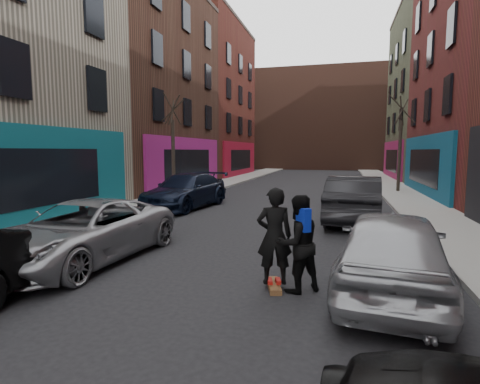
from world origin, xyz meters
The scene contains 13 objects.
sidewalk_left centered at (-6.25, 30.00, 0.07)m, with size 2.50×84.00×0.13m, color gray.
sidewalk_right centered at (6.25, 30.00, 0.07)m, with size 2.50×84.00×0.13m, color gray.
buildings_left centered at (-13.50, 16.00, 8.25)m, with size 12.00×56.00×16.50m, color #591C19.
building_far centered at (0.00, 56.00, 7.00)m, with size 40.00×10.00×14.00m, color #47281E.
tree_left_far centered at (-6.20, 18.00, 3.38)m, with size 2.00×2.00×6.50m, color black, non-canonical shape.
tree_right_far centered at (6.20, 24.00, 3.53)m, with size 2.00×2.00×6.80m, color black, non-canonical shape.
parked_left_far centered at (-3.20, 6.51, 0.72)m, with size 2.39×5.18×1.44m, color #92939A.
parked_left_end centered at (-4.18, 14.94, 0.79)m, with size 2.21×5.43×1.58m, color black.
parked_right_far centered at (3.62, 6.26, 0.80)m, with size 1.88×4.67×1.59m, color #96999E.
parked_right_end centered at (3.20, 13.34, 0.85)m, with size 1.81×5.19×1.71m, color black.
skateboard centered at (1.49, 5.91, 0.05)m, with size 0.22×0.80×0.10m, color brown.
skateboarder centered at (1.49, 5.91, 1.02)m, with size 0.67×0.44×1.84m, color black.
pedestrian centered at (1.94, 5.88, 0.92)m, with size 1.12×1.09×1.82m.
Camera 1 is at (2.65, -0.96, 2.62)m, focal length 28.00 mm.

